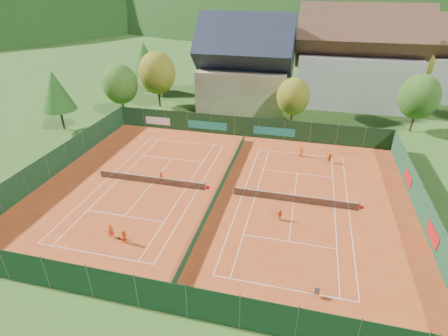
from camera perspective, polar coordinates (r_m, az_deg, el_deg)
ground at (r=38.23m, az=-0.72°, el=-4.05°), size 600.00×600.00×0.00m
clay_pad at (r=38.21m, az=-0.72°, el=-4.02°), size 40.00×32.00×0.01m
court_markings_left at (r=40.67m, az=-11.71°, el=-2.49°), size 11.03×23.83×0.00m
court_markings_right at (r=37.33m, az=11.32°, el=-5.50°), size 11.03×23.83×0.00m
tennis_net_left at (r=40.37m, az=-11.58°, el=-1.91°), size 13.30×0.10×1.02m
tennis_net_right at (r=37.06m, az=11.63°, el=-4.89°), size 13.30×0.10×1.02m
court_divider at (r=37.95m, az=-0.72°, el=-3.39°), size 0.03×28.80×1.00m
fence_north at (r=51.62m, az=3.24°, el=6.73°), size 40.00×0.10×3.00m
fence_south at (r=25.66m, az=-10.24°, el=-19.95°), size 40.00×0.04×3.00m
fence_west at (r=46.12m, az=-25.57°, el=1.12°), size 0.04×32.00×3.00m
fence_east at (r=38.46m, az=29.68°, el=-5.40°), size 0.09×32.00×3.00m
chalet at (r=63.74m, az=3.51°, el=15.79°), size 16.20×12.00×16.00m
hotel_block_a at (r=68.92m, az=20.87°, el=15.68°), size 21.60×11.00×17.25m
hotel_block_b at (r=79.54m, az=30.57°, el=14.61°), size 17.28×10.00×15.50m
tree_west_front at (r=61.31m, az=-16.61°, el=13.00°), size 5.72×5.72×8.69m
tree_west_mid at (r=64.54m, az=-10.88°, el=15.01°), size 6.44×6.44×9.78m
tree_west_back at (r=73.99m, az=-12.81°, el=17.03°), size 5.60×5.60×10.00m
tree_center at (r=55.54m, az=11.22°, el=11.37°), size 5.01×5.01×7.60m
tree_east_front at (r=59.39m, az=29.23°, el=10.11°), size 5.72×5.72×8.69m
tree_west_side at (r=58.16m, az=-25.79°, el=11.27°), size 5.04×5.04×9.00m
tree_east_back at (r=74.69m, az=28.33°, el=14.56°), size 7.15×7.15×10.86m
mountain_backdrop at (r=272.20m, az=18.31°, el=14.27°), size 820.00×530.00×242.00m
ball_hopper at (r=27.71m, az=14.94°, el=-18.87°), size 0.34×0.34×0.80m
loose_ball_0 at (r=34.11m, az=-16.38°, el=-9.83°), size 0.07×0.07×0.07m
loose_ball_1 at (r=27.51m, az=8.98°, el=-20.11°), size 0.07×0.07×0.07m
loose_ball_2 at (r=40.81m, az=3.11°, el=-1.73°), size 0.07×0.07×0.07m
loose_ball_3 at (r=45.99m, az=-0.18°, el=1.99°), size 0.07×0.07×0.07m
player_left_near at (r=33.23m, az=-17.95°, el=-9.77°), size 0.62×0.57×1.42m
player_left_mid at (r=32.20m, az=-16.01°, el=-10.82°), size 0.75×0.62×1.43m
player_left_far at (r=40.55m, az=-10.20°, el=-1.41°), size 0.90×0.61×1.28m
player_right_near at (r=34.21m, az=9.13°, el=-7.52°), size 0.77×0.67×1.25m
player_right_far_a at (r=46.77m, az=12.49°, el=2.66°), size 0.71×0.49×1.40m
player_right_far_b at (r=46.03m, az=16.89°, el=1.59°), size 1.30×0.65×1.34m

